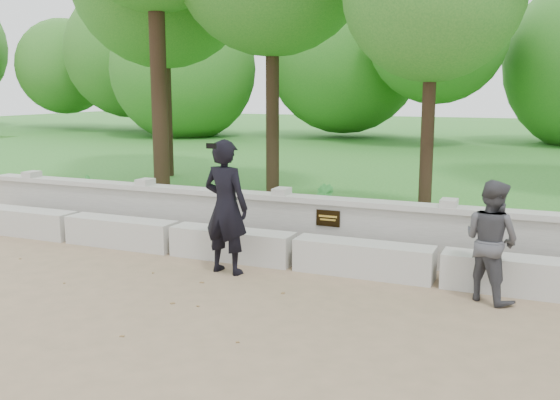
{
  "coord_description": "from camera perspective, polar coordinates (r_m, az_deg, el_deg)",
  "views": [
    {
      "loc": [
        3.17,
        -6.06,
        2.49
      ],
      "look_at": [
        -0.02,
        1.42,
        1.04
      ],
      "focal_mm": 40.0,
      "sensor_mm": 36.0,
      "label": 1
    }
  ],
  "objects": [
    {
      "name": "parapet_wall",
      "position": [
        9.44,
        2.95,
        -2.3
      ],
      "size": [
        12.5,
        0.35,
        0.9
      ],
      "color": "#BAB7AF",
      "rests_on": "ground"
    },
    {
      "name": "lawn",
      "position": [
        20.45,
        14.05,
        3.17
      ],
      "size": [
        40.0,
        22.0,
        0.25
      ],
      "primitive_type": "cube",
      "color": "#267122",
      "rests_on": "ground"
    },
    {
      "name": "man_main",
      "position": [
        8.46,
        -4.98,
        -0.64
      ],
      "size": [
        0.72,
        0.65,
        1.84
      ],
      "color": "black",
      "rests_on": "ground"
    },
    {
      "name": "ground",
      "position": [
        7.28,
        -4.28,
        -9.94
      ],
      "size": [
        80.0,
        80.0,
        0.0
      ],
      "primitive_type": "plane",
      "color": "#987C5D",
      "rests_on": "ground"
    },
    {
      "name": "concrete_bench",
      "position": [
        8.86,
        1.37,
        -4.71
      ],
      "size": [
        11.9,
        0.45,
        0.45
      ],
      "color": "beige",
      "rests_on": "ground"
    },
    {
      "name": "shrub_b",
      "position": [
        10.46,
        4.07,
        -0.41
      ],
      "size": [
        0.47,
        0.46,
        0.67
      ],
      "primitive_type": "imported",
      "rotation": [
        0.0,
        0.0,
        2.47
      ],
      "color": "#2E8734",
      "rests_on": "lawn"
    },
    {
      "name": "shrub_a",
      "position": [
        12.45,
        -17.1,
        0.75
      ],
      "size": [
        0.38,
        0.4,
        0.62
      ],
      "primitive_type": "imported",
      "rotation": [
        0.0,
        0.0,
        0.89
      ],
      "color": "#2E8734",
      "rests_on": "lawn"
    },
    {
      "name": "visitor_left",
      "position": [
        7.78,
        18.74,
        -3.55
      ],
      "size": [
        0.89,
        0.85,
        1.45
      ],
      "color": "#434348",
      "rests_on": "ground"
    }
  ]
}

